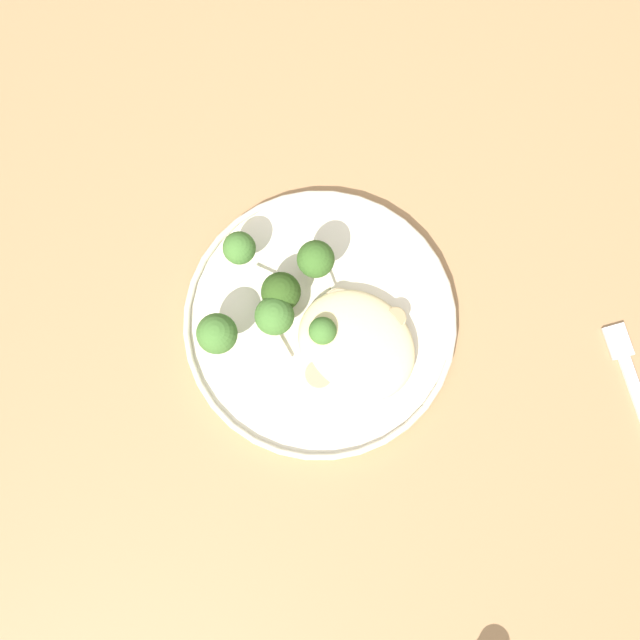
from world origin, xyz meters
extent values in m
plane|color=#2D2B28|center=(0.00, 0.00, 0.00)|extent=(6.00, 6.00, 0.00)
cube|color=#9E754C|center=(0.00, 0.00, 0.72)|extent=(1.40, 1.00, 0.04)
cylinder|color=beige|center=(-0.02, 0.04, 0.74)|extent=(0.29, 0.29, 0.01)
torus|color=beige|center=(-0.02, 0.04, 0.75)|extent=(0.29, 0.29, 0.01)
ellipsoid|color=beige|center=(-0.07, 0.04, 0.76)|extent=(0.13, 0.11, 0.03)
cylinder|color=beige|center=(-0.06, 0.09, 0.76)|extent=(0.03, 0.03, 0.02)
cylinder|color=#988766|center=(-0.06, 0.09, 0.77)|extent=(0.03, 0.03, 0.00)
cylinder|color=#E5C689|center=(-0.08, -0.01, 0.76)|extent=(0.02, 0.02, 0.01)
cylinder|color=#958159|center=(-0.08, -0.01, 0.77)|extent=(0.02, 0.02, 0.00)
cylinder|color=beige|center=(-0.03, 0.02, 0.76)|extent=(0.03, 0.03, 0.01)
cylinder|color=#988766|center=(-0.03, 0.02, 0.77)|extent=(0.03, 0.03, 0.00)
cylinder|color=#DBB77A|center=(-0.05, 0.00, 0.76)|extent=(0.02, 0.02, 0.01)
cylinder|color=#8E774F|center=(-0.05, 0.00, 0.77)|extent=(0.02, 0.02, 0.00)
cylinder|color=#DBB77A|center=(-0.10, 0.04, 0.76)|extent=(0.03, 0.03, 0.02)
cylinder|color=#8E774F|center=(-0.10, 0.04, 0.77)|extent=(0.02, 0.02, 0.00)
cylinder|color=beige|center=(-0.08, 0.04, 0.76)|extent=(0.03, 0.03, 0.01)
cylinder|color=#988766|center=(-0.08, 0.04, 0.77)|extent=(0.03, 0.03, 0.00)
cylinder|color=#7A994C|center=(0.09, 0.04, 0.76)|extent=(0.02, 0.02, 0.02)
sphere|color=#42702D|center=(0.09, 0.04, 0.78)|extent=(0.03, 0.03, 0.03)
cylinder|color=#7A994C|center=(0.05, 0.12, 0.76)|extent=(0.02, 0.02, 0.03)
sphere|color=#42702D|center=(0.05, 0.12, 0.79)|extent=(0.04, 0.04, 0.04)
cylinder|color=#89A356|center=(0.01, 0.07, 0.76)|extent=(0.01, 0.01, 0.02)
sphere|color=#42702D|center=(0.01, 0.07, 0.79)|extent=(0.04, 0.04, 0.04)
cylinder|color=#89A356|center=(0.03, 0.05, 0.76)|extent=(0.01, 0.01, 0.02)
sphere|color=#2D4C19|center=(0.03, 0.05, 0.78)|extent=(0.04, 0.04, 0.04)
cylinder|color=#89A356|center=(-0.03, 0.05, 0.76)|extent=(0.02, 0.02, 0.02)
sphere|color=#42702D|center=(-0.03, 0.05, 0.78)|extent=(0.03, 0.03, 0.03)
cylinder|color=#89A356|center=(0.02, 0.00, 0.76)|extent=(0.02, 0.02, 0.03)
sphere|color=#386023|center=(0.02, 0.00, 0.79)|extent=(0.04, 0.04, 0.04)
cube|color=silver|center=(0.05, 0.04, 0.75)|extent=(0.04, 0.01, 0.00)
cube|color=silver|center=(-0.02, 0.04, 0.75)|extent=(0.02, 0.03, 0.00)
cube|color=silver|center=(0.00, 0.00, 0.75)|extent=(0.04, 0.03, 0.00)
cube|color=silver|center=(0.00, 0.08, 0.75)|extent=(0.05, 0.02, 0.00)
cube|color=silver|center=(-0.28, -0.15, 0.74)|extent=(0.04, 0.04, 0.00)
camera|label=1|loc=(-0.10, 0.13, 1.47)|focal=38.65mm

